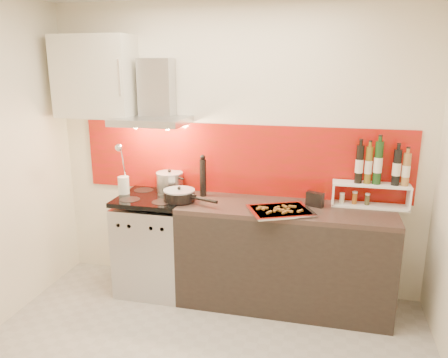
% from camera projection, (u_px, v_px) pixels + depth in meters
% --- Properties ---
extents(back_wall, '(3.40, 0.02, 2.60)m').
position_uv_depth(back_wall, '(236.00, 151.00, 3.96)').
color(back_wall, silver).
rests_on(back_wall, ground).
extents(backsplash, '(3.00, 0.02, 0.64)m').
position_uv_depth(backsplash, '(241.00, 160.00, 3.95)').
color(backsplash, maroon).
rests_on(backsplash, back_wall).
extents(range_stove, '(0.60, 0.60, 0.91)m').
position_uv_depth(range_stove, '(154.00, 244.00, 4.05)').
color(range_stove, '#B7B7BA').
rests_on(range_stove, ground).
extents(counter, '(1.80, 0.60, 0.90)m').
position_uv_depth(counter, '(284.00, 256.00, 3.78)').
color(counter, black).
rests_on(counter, ground).
extents(range_hood, '(0.62, 0.50, 0.61)m').
position_uv_depth(range_hood, '(154.00, 101.00, 3.85)').
color(range_hood, '#B7B7BA').
rests_on(range_hood, back_wall).
extents(upper_cabinet, '(0.70, 0.35, 0.72)m').
position_uv_depth(upper_cabinet, '(96.00, 77.00, 3.90)').
color(upper_cabinet, beige).
rests_on(upper_cabinet, back_wall).
extents(stock_pot, '(0.25, 0.25, 0.21)m').
position_uv_depth(stock_pot, '(170.00, 182.00, 4.05)').
color(stock_pot, '#B7B7BA').
rests_on(stock_pot, range_stove).
extents(saute_pan, '(0.51, 0.28, 0.13)m').
position_uv_depth(saute_pan, '(180.00, 195.00, 3.79)').
color(saute_pan, black).
rests_on(saute_pan, range_stove).
extents(utensil_jar, '(0.10, 0.15, 0.49)m').
position_uv_depth(utensil_jar, '(123.00, 180.00, 3.96)').
color(utensil_jar, silver).
rests_on(utensil_jar, range_stove).
extents(pepper_mill, '(0.06, 0.06, 0.38)m').
position_uv_depth(pepper_mill, '(203.00, 176.00, 3.92)').
color(pepper_mill, black).
rests_on(pepper_mill, counter).
extents(step_shelf, '(0.62, 0.17, 0.56)m').
position_uv_depth(step_shelf, '(376.00, 178.00, 3.60)').
color(step_shelf, white).
rests_on(step_shelf, counter).
extents(caddy_box, '(0.16, 0.11, 0.12)m').
position_uv_depth(caddy_box, '(315.00, 199.00, 3.66)').
color(caddy_box, black).
rests_on(caddy_box, counter).
extents(baking_tray, '(0.60, 0.55, 0.03)m').
position_uv_depth(baking_tray, '(280.00, 211.00, 3.52)').
color(baking_tray, silver).
rests_on(baking_tray, counter).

